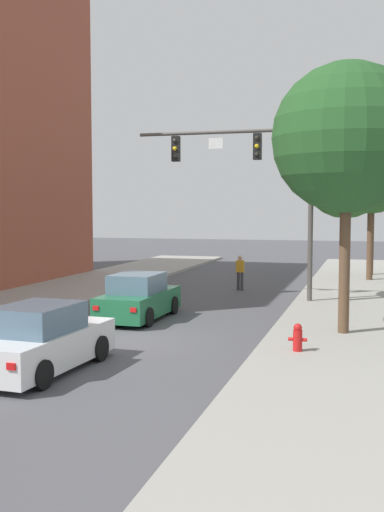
% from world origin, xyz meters
% --- Properties ---
extents(ground_plane, '(120.00, 120.00, 0.00)m').
position_xyz_m(ground_plane, '(0.00, 0.00, 0.00)').
color(ground_plane, '#4C4C51').
extents(sidewalk_right, '(5.00, 60.00, 0.15)m').
position_xyz_m(sidewalk_right, '(6.50, 0.00, 0.07)').
color(sidewalk_right, '#99968E').
rests_on(sidewalk_right, ground).
extents(traffic_signal_mast, '(7.28, 0.38, 7.50)m').
position_xyz_m(traffic_signal_mast, '(2.51, 8.50, 5.38)').
color(traffic_signal_mast, '#514C47').
rests_on(traffic_signal_mast, sidewalk_right).
extents(car_lead_green, '(1.87, 4.26, 1.60)m').
position_xyz_m(car_lead_green, '(-0.79, 3.50, 0.72)').
color(car_lead_green, '#1E663D').
rests_on(car_lead_green, ground).
extents(car_following_white, '(2.01, 4.32, 1.60)m').
position_xyz_m(car_following_white, '(-0.51, -3.59, 0.72)').
color(car_following_white, silver).
rests_on(car_following_white, ground).
extents(pedestrian_crossing_road, '(0.36, 0.22, 1.64)m').
position_xyz_m(pedestrian_crossing_road, '(1.06, 12.02, 0.91)').
color(pedestrian_crossing_road, '#333338').
rests_on(pedestrian_crossing_road, ground).
extents(fire_hydrant, '(0.48, 0.24, 0.72)m').
position_xyz_m(fire_hydrant, '(5.10, -0.50, 0.51)').
color(fire_hydrant, red).
rests_on(fire_hydrant, sidewalk_right).
extents(street_tree_nearest, '(4.37, 4.37, 7.90)m').
position_xyz_m(street_tree_nearest, '(6.15, 2.28, 5.84)').
color(street_tree_nearest, brown).
rests_on(street_tree_nearest, sidewalk_right).
extents(street_tree_second, '(3.42, 3.42, 6.71)m').
position_xyz_m(street_tree_second, '(5.91, 8.99, 5.12)').
color(street_tree_second, brown).
rests_on(street_tree_second, sidewalk_right).
extents(street_tree_third, '(4.11, 4.11, 7.54)m').
position_xyz_m(street_tree_third, '(6.93, 16.83, 5.61)').
color(street_tree_third, brown).
rests_on(street_tree_third, sidewalk_right).
extents(street_tree_farthest, '(4.03, 4.03, 8.21)m').
position_xyz_m(street_tree_farthest, '(6.99, 19.55, 6.32)').
color(street_tree_farthest, brown).
rests_on(street_tree_farthest, sidewalk_right).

